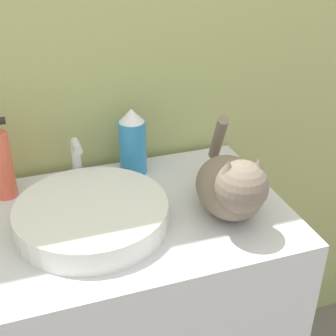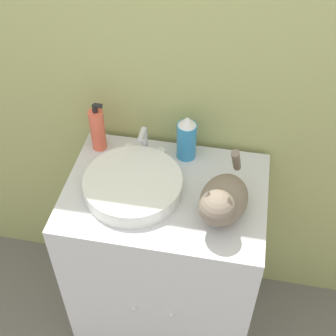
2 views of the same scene
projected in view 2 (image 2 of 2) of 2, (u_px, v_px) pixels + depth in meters
The scene contains 7 objects.
wall_back at pixel (181, 55), 1.62m from camera, with size 6.00×0.05×2.50m.
vanity_cabinet at pixel (166, 261), 1.98m from camera, with size 0.72×0.53×0.88m.
sink_basin at pixel (133, 185), 1.65m from camera, with size 0.35×0.35×0.06m.
faucet at pixel (144, 145), 1.76m from camera, with size 0.16×0.08×0.14m.
cat at pixel (222, 201), 1.52m from camera, with size 0.19×0.33×0.21m.
soap_bottle at pixel (98, 129), 1.77m from camera, with size 0.06×0.06×0.21m.
spray_bottle at pixel (187, 138), 1.73m from camera, with size 0.07×0.07×0.19m.
Camera 2 is at (0.22, -0.85, 2.11)m, focal length 50.00 mm.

